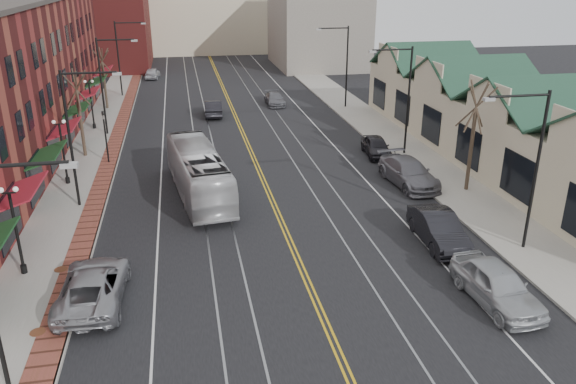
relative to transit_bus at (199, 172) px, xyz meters
name	(u,v)px	position (x,y,z in m)	size (l,w,h in m)	color
ground	(336,349)	(4.33, -16.57, -1.52)	(160.00, 160.00, 0.00)	black
sidewalk_left	(81,183)	(-7.67, 3.43, -1.44)	(4.00, 120.00, 0.15)	gray
sidewalk_right	(421,161)	(16.33, 3.43, -1.44)	(4.00, 120.00, 0.15)	gray
building_right	(499,128)	(22.33, 3.43, 0.78)	(8.00, 36.00, 4.60)	beige
backdrop_left	(97,17)	(-11.67, 53.43, 5.48)	(14.00, 18.00, 14.00)	maroon
backdrop_mid	(205,24)	(4.33, 68.43, 2.98)	(22.00, 14.00, 9.00)	beige
backdrop_right	(317,27)	(19.33, 48.43, 3.98)	(12.00, 16.00, 11.00)	slate
streetlight_l_1	(76,125)	(-6.72, -0.57, 3.51)	(3.33, 0.25, 8.00)	black
streetlight_l_2	(106,76)	(-6.72, 15.43, 3.51)	(3.33, 0.25, 8.00)	black
streetlight_l_3	(122,51)	(-6.72, 31.43, 3.51)	(3.33, 0.25, 8.00)	black
streetlight_r_0	(530,156)	(15.38, -10.57, 3.51)	(3.33, 0.25, 8.00)	black
streetlight_r_1	(403,90)	(15.38, 5.43, 3.51)	(3.33, 0.25, 8.00)	black
streetlight_r_2	(343,58)	(15.38, 21.43, 3.51)	(3.33, 0.25, 8.00)	black
lamppost_l_1	(17,233)	(-8.47, -8.57, 0.69)	(0.84, 0.28, 4.27)	black
lamppost_l_2	(64,153)	(-8.47, 3.43, 0.69)	(0.84, 0.28, 4.27)	black
lamppost_l_3	(92,105)	(-8.47, 17.43, 0.69)	(0.84, 0.28, 4.27)	black
tree_left_near	(80,112)	(-8.17, 9.43, 2.00)	(1.78, 1.37, 6.48)	#382B21
tree_left_far	(104,77)	(-8.17, 25.43, 1.76)	(1.66, 1.28, 6.02)	#382B21
tree_right_mid	(473,135)	(16.83, -2.57, 2.24)	(1.90, 1.46, 6.93)	#382B21
manhole_mid	(38,332)	(-6.87, -13.57, -1.36)	(0.60, 0.60, 0.02)	#592D19
manhole_far	(61,269)	(-6.87, -8.57, -1.36)	(0.60, 0.60, 0.02)	#592D19
traffic_signal	(105,133)	(-6.27, 7.43, 0.83)	(0.18, 0.15, 3.80)	black
transit_bus	(199,172)	(0.00, 0.00, 0.00)	(2.55, 10.88, 3.03)	silver
parked_suv	(93,285)	(-4.97, -11.47, -0.73)	(2.61, 5.65, 1.57)	#97989E
parked_car_a	(497,285)	(11.83, -14.79, -0.66)	(2.03, 5.03, 1.72)	#B1B4B8
parked_car_b	(438,229)	(11.83, -9.09, -0.69)	(1.75, 5.01, 1.65)	black
parked_car_c	(409,172)	(13.63, -0.70, -0.68)	(2.35, 5.77, 1.67)	slate
parked_car_d	(376,146)	(13.63, 5.68, -0.79)	(1.71, 4.26, 1.45)	black
distant_car_left	(213,108)	(2.25, 20.56, -0.75)	(1.62, 4.64, 1.53)	black
distant_car_right	(275,99)	(8.91, 24.11, -0.88)	(1.78, 4.39, 1.27)	slate
distant_car_far	(152,73)	(-4.17, 42.29, -0.82)	(1.64, 4.08, 1.39)	silver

